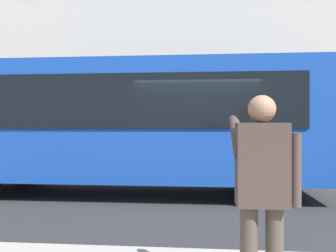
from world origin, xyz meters
TOP-DOWN VIEW (x-y plane):
  - ground_plane at (0.00, 0.00)m, footprint 60.00×60.00m
  - building_facade_far at (-0.02, -6.80)m, footprint 28.00×1.55m
  - red_bus at (1.69, -0.41)m, footprint 9.05×2.54m
  - pedestrian_photographer at (-0.54, 4.78)m, footprint 0.53×0.52m

SIDE VIEW (x-z plane):
  - ground_plane at x=0.00m, z-range 0.00..0.00m
  - pedestrian_photographer at x=-0.54m, z-range 0.29..1.99m
  - red_bus at x=1.69m, z-range 0.14..3.22m
  - building_facade_far at x=-0.02m, z-range -0.01..11.99m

